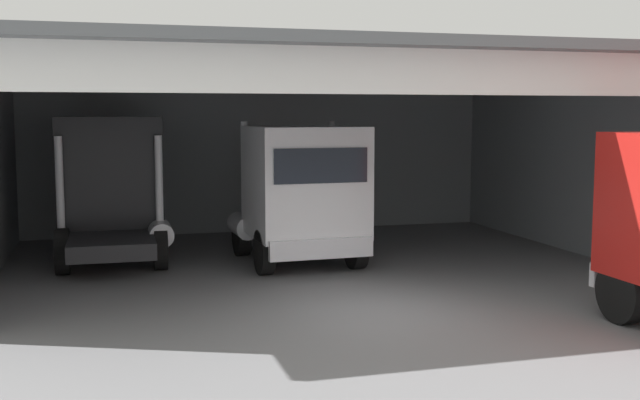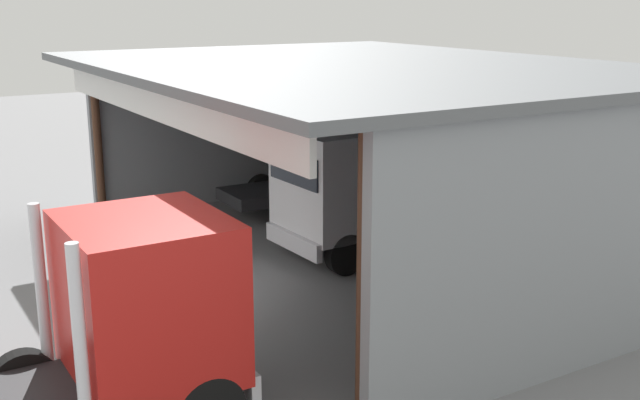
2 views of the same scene
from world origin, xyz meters
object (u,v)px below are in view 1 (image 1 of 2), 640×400
Objects in this scene: truck_black_center_right_bay at (111,185)px; oil_drum at (353,218)px; tool_cart at (344,217)px; truck_white_yard_outside at (300,193)px.

oil_drum is at bearing 20.29° from truck_black_center_right_bay.
tool_cart is (-0.32, -0.11, 0.06)m from oil_drum.
truck_black_center_right_bay is 5.54× the size of oil_drum.
truck_black_center_right_bay is 7.31m from tool_cart.
truck_white_yard_outside reaches higher than tool_cart.
truck_black_center_right_bay is 7.65m from oil_drum.
truck_black_center_right_bay is at bearing -160.55° from oil_drum.
tool_cart reaches higher than oil_drum.
truck_black_center_right_bay reaches higher than oil_drum.
tool_cart is (6.77, 2.40, -1.37)m from truck_black_center_right_bay.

